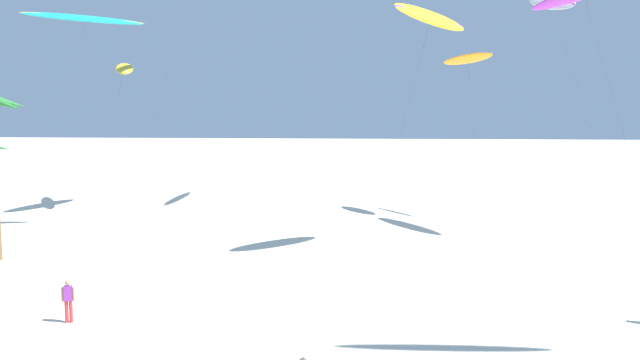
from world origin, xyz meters
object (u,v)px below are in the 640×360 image
at_px(flying_kite_0, 552,1).
at_px(flying_kite_5, 124,68).
at_px(person_near_left, 68,299).
at_px(flying_kite_1, 83,18).
at_px(flying_kite_3, 467,59).
at_px(flying_kite_4, 431,18).

xyz_separation_m(flying_kite_0, flying_kite_5, (-31.71, 3.53, -4.33)).
relative_size(flying_kite_5, person_near_left, 7.01).
xyz_separation_m(flying_kite_5, person_near_left, (7.60, -28.11, -10.05)).
height_order(flying_kite_0, flying_kite_1, flying_kite_0).
distance_m(flying_kite_1, flying_kite_5, 10.42).
bearing_deg(flying_kite_0, flying_kite_3, 167.39).
bearing_deg(flying_kite_4, flying_kite_1, 166.24).
bearing_deg(flying_kite_0, flying_kite_5, 173.64).
bearing_deg(person_near_left, flying_kite_5, 105.13).
relative_size(flying_kite_3, flying_kite_5, 1.02).
height_order(flying_kite_1, person_near_left, flying_kite_1).
bearing_deg(flying_kite_3, flying_kite_4, -106.48).
bearing_deg(person_near_left, flying_kite_4, 41.05).
xyz_separation_m(flying_kite_3, flying_kite_5, (-26.20, 2.30, -0.49)).
bearing_deg(flying_kite_5, person_near_left, -74.87).
distance_m(flying_kite_3, flying_kite_5, 26.31).
xyz_separation_m(flying_kite_4, person_near_left, (-14.77, -12.86, -11.98)).
xyz_separation_m(flying_kite_0, flying_kite_4, (-9.34, -11.72, -2.40)).
relative_size(flying_kite_1, flying_kite_4, 1.03).
distance_m(flying_kite_1, person_near_left, 23.07).
distance_m(flying_kite_0, flying_kite_3, 6.83).
distance_m(flying_kite_1, flying_kite_4, 21.99).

